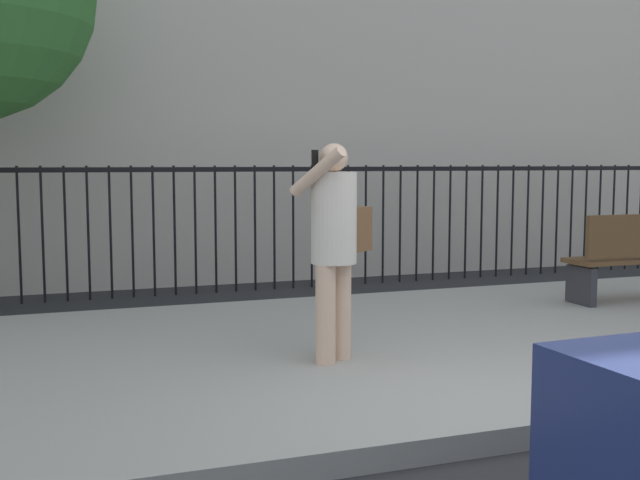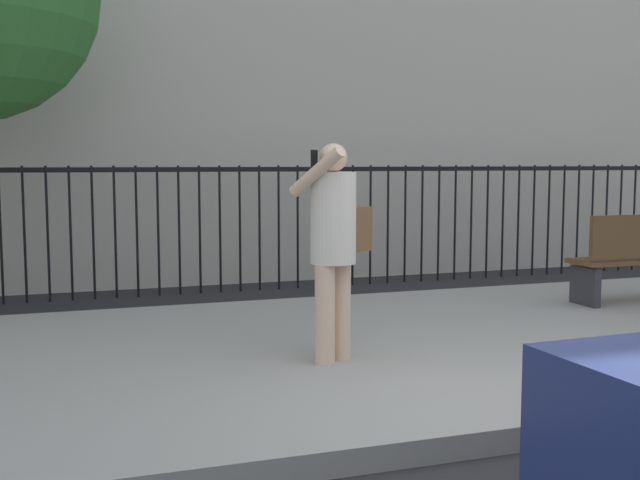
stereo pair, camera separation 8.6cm
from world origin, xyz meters
TOP-DOWN VIEW (x-y plane):
  - ground_plane at (0.00, 0.00)m, footprint 60.00×60.00m
  - sidewalk at (0.00, 2.20)m, footprint 28.00×4.40m
  - iron_fence at (0.00, 5.90)m, footprint 12.03×0.04m
  - pedestrian_on_phone at (-0.62, 1.73)m, footprint 0.71×0.62m

SIDE VIEW (x-z plane):
  - ground_plane at x=0.00m, z-range 0.00..0.00m
  - sidewalk at x=0.00m, z-range 0.00..0.15m
  - iron_fence at x=0.00m, z-range 0.22..1.82m
  - pedestrian_on_phone at x=-0.62m, z-range 0.28..1.91m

